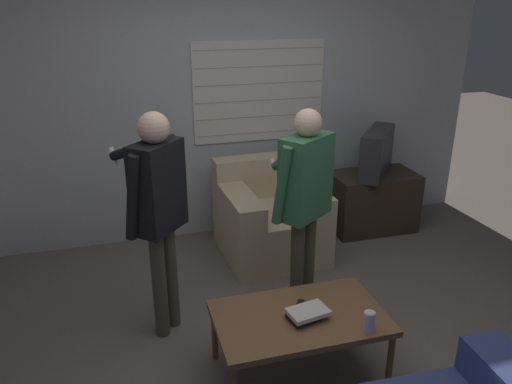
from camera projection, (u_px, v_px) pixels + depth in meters
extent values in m
plane|color=#665B51|center=(293.00, 353.00, 3.37)|extent=(16.00, 16.00, 0.00)
cube|color=#ADB2B7|center=(224.00, 106.00, 4.72)|extent=(5.20, 0.06, 2.55)
cube|color=silver|center=(259.00, 92.00, 4.72)|extent=(1.27, 0.02, 0.94)
cube|color=#A4A099|center=(260.00, 132.00, 4.85)|extent=(1.25, 0.00, 0.01)
cube|color=#A4A099|center=(260.00, 116.00, 4.80)|extent=(1.25, 0.00, 0.01)
cube|color=#A4A099|center=(260.00, 100.00, 4.74)|extent=(1.25, 0.00, 0.01)
cube|color=#A4A099|center=(260.00, 83.00, 4.68)|extent=(1.25, 0.00, 0.01)
cube|color=#A4A099|center=(260.00, 66.00, 4.62)|extent=(1.25, 0.00, 0.01)
cube|color=#A4A099|center=(260.00, 49.00, 4.57)|extent=(1.25, 0.00, 0.01)
cube|color=#C6B289|center=(271.00, 231.00, 4.59)|extent=(0.90, 0.95, 0.45)
cube|color=#C6B289|center=(258.00, 176.00, 4.75)|extent=(0.87, 0.24, 0.39)
cube|color=#C6B289|center=(303.00, 194.00, 4.56)|extent=(0.28, 0.92, 0.20)
cube|color=#C6B289|center=(238.00, 203.00, 4.38)|extent=(0.28, 0.92, 0.20)
cube|color=brown|center=(300.00, 318.00, 3.05)|extent=(1.04, 0.63, 0.04)
cylinder|color=brown|center=(215.00, 333.00, 3.25)|extent=(0.04, 0.04, 0.39)
cylinder|color=brown|center=(349.00, 310.00, 3.50)|extent=(0.04, 0.04, 0.39)
cylinder|color=brown|center=(390.00, 361.00, 3.00)|extent=(0.04, 0.04, 0.39)
cube|color=#33281E|center=(372.00, 201.00, 5.08)|extent=(0.84, 0.49, 0.59)
cube|color=#2D2D33|center=(377.00, 152.00, 4.89)|extent=(0.60, 0.67, 0.45)
cube|color=#3D4738|center=(366.00, 151.00, 4.93)|extent=(0.39, 0.47, 0.37)
cylinder|color=#4C4233|center=(160.00, 285.00, 3.42)|extent=(0.10, 0.10, 0.80)
cylinder|color=#4C4233|center=(171.00, 276.00, 3.52)|extent=(0.10, 0.10, 0.80)
cube|color=black|center=(158.00, 187.00, 3.21)|extent=(0.39, 0.40, 0.60)
sphere|color=beige|center=(153.00, 128.00, 3.07)|extent=(0.20, 0.20, 0.20)
cylinder|color=black|center=(133.00, 198.00, 3.07)|extent=(0.16, 0.16, 0.57)
cylinder|color=black|center=(142.00, 148.00, 3.43)|extent=(0.46, 0.43, 0.26)
cube|color=white|center=(113.00, 156.00, 3.57)|extent=(0.08, 0.07, 0.13)
cylinder|color=#4C4233|center=(297.00, 268.00, 3.64)|extent=(0.10, 0.10, 0.79)
cylinder|color=#4C4233|center=(308.00, 261.00, 3.74)|extent=(0.10, 0.10, 0.79)
cube|color=#336642|center=(306.00, 177.00, 3.44)|extent=(0.44, 0.39, 0.59)
sphere|color=beige|center=(308.00, 123.00, 3.30)|extent=(0.19, 0.19, 0.19)
cylinder|color=#336642|center=(282.00, 186.00, 3.31)|extent=(0.14, 0.17, 0.56)
cylinder|color=#336642|center=(298.00, 151.00, 3.70)|extent=(0.33, 0.44, 0.40)
cube|color=white|center=(275.00, 167.00, 3.89)|extent=(0.09, 0.10, 0.12)
cube|color=black|center=(304.00, 316.00, 3.00)|extent=(0.22, 0.17, 0.04)
cube|color=beige|center=(307.00, 312.00, 2.99)|extent=(0.26, 0.20, 0.03)
cylinder|color=silver|center=(369.00, 322.00, 2.88)|extent=(0.07, 0.07, 0.12)
cylinder|color=silver|center=(370.00, 312.00, 2.86)|extent=(0.06, 0.06, 0.00)
cube|color=black|center=(299.00, 306.00, 3.11)|extent=(0.10, 0.13, 0.02)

